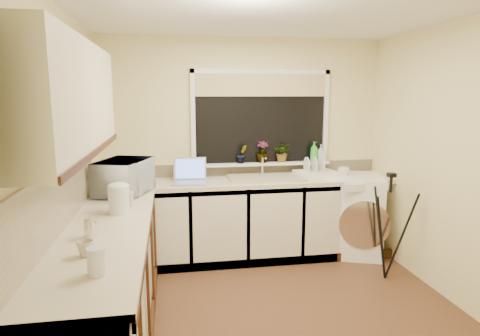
# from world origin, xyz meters

# --- Properties ---
(floor) EXTENTS (3.20, 3.20, 0.00)m
(floor) POSITION_xyz_m (0.00, 0.00, 0.00)
(floor) COLOR brown
(floor) RESTS_ON ground
(ceiling) EXTENTS (3.20, 3.20, 0.00)m
(ceiling) POSITION_xyz_m (0.00, 0.00, 2.45)
(ceiling) COLOR white
(ceiling) RESTS_ON ground
(wall_back) EXTENTS (3.20, 0.00, 3.20)m
(wall_back) POSITION_xyz_m (0.00, 1.50, 1.23)
(wall_back) COLOR beige
(wall_back) RESTS_ON ground
(wall_front) EXTENTS (3.20, 0.00, 3.20)m
(wall_front) POSITION_xyz_m (0.00, -1.50, 1.23)
(wall_front) COLOR beige
(wall_front) RESTS_ON ground
(wall_left) EXTENTS (0.00, 3.00, 3.00)m
(wall_left) POSITION_xyz_m (-1.60, 0.00, 1.23)
(wall_left) COLOR beige
(wall_left) RESTS_ON ground
(wall_right) EXTENTS (0.00, 3.00, 3.00)m
(wall_right) POSITION_xyz_m (1.60, 0.00, 1.23)
(wall_right) COLOR beige
(wall_right) RESTS_ON ground
(base_cabinet_back) EXTENTS (2.55, 0.60, 0.86)m
(base_cabinet_back) POSITION_xyz_m (-0.33, 1.20, 0.43)
(base_cabinet_back) COLOR silver
(base_cabinet_back) RESTS_ON floor
(base_cabinet_left) EXTENTS (0.54, 2.40, 0.86)m
(base_cabinet_left) POSITION_xyz_m (-1.30, -0.30, 0.43)
(base_cabinet_left) COLOR silver
(base_cabinet_left) RESTS_ON floor
(worktop_back) EXTENTS (3.20, 0.60, 0.04)m
(worktop_back) POSITION_xyz_m (0.00, 1.20, 0.88)
(worktop_back) COLOR beige
(worktop_back) RESTS_ON base_cabinet_back
(worktop_left) EXTENTS (0.60, 2.40, 0.04)m
(worktop_left) POSITION_xyz_m (-1.30, -0.30, 0.88)
(worktop_left) COLOR beige
(worktop_left) RESTS_ON base_cabinet_left
(upper_cabinet) EXTENTS (0.28, 1.90, 0.70)m
(upper_cabinet) POSITION_xyz_m (-1.44, -0.45, 1.80)
(upper_cabinet) COLOR silver
(upper_cabinet) RESTS_ON wall_left
(splashback_left) EXTENTS (0.02, 2.40, 0.45)m
(splashback_left) POSITION_xyz_m (-1.59, -0.30, 1.12)
(splashback_left) COLOR beige
(splashback_left) RESTS_ON wall_left
(splashback_back) EXTENTS (3.20, 0.02, 0.14)m
(splashback_back) POSITION_xyz_m (0.00, 1.49, 0.97)
(splashback_back) COLOR beige
(splashback_back) RESTS_ON wall_back
(window_glass) EXTENTS (1.50, 0.02, 1.00)m
(window_glass) POSITION_xyz_m (0.20, 1.49, 1.55)
(window_glass) COLOR black
(window_glass) RESTS_ON wall_back
(window_blind) EXTENTS (1.50, 0.02, 0.25)m
(window_blind) POSITION_xyz_m (0.20, 1.46, 1.92)
(window_blind) COLOR tan
(window_blind) RESTS_ON wall_back
(windowsill) EXTENTS (1.60, 0.14, 0.03)m
(windowsill) POSITION_xyz_m (0.20, 1.43, 1.04)
(windowsill) COLOR white
(windowsill) RESTS_ON wall_back
(sink) EXTENTS (0.82, 0.46, 0.03)m
(sink) POSITION_xyz_m (0.20, 1.20, 0.91)
(sink) COLOR tan
(sink) RESTS_ON worktop_back
(faucet) EXTENTS (0.03, 0.03, 0.24)m
(faucet) POSITION_xyz_m (0.20, 1.38, 1.02)
(faucet) COLOR silver
(faucet) RESTS_ON worktop_back
(washing_machine) EXTENTS (0.82, 0.81, 0.92)m
(washing_machine) POSITION_xyz_m (1.21, 1.15, 0.46)
(washing_machine) COLOR white
(washing_machine) RESTS_ON floor
(laptop) EXTENTS (0.38, 0.36, 0.25)m
(laptop) POSITION_xyz_m (-0.64, 1.17, 0.97)
(laptop) COLOR #929299
(laptop) RESTS_ON worktop_back
(kettle) EXTENTS (0.17, 0.17, 0.22)m
(kettle) POSITION_xyz_m (-1.24, 0.09, 1.01)
(kettle) COLOR silver
(kettle) RESTS_ON worktop_left
(dish_rack) EXTENTS (0.48, 0.39, 0.07)m
(dish_rack) POSITION_xyz_m (0.79, 1.23, 0.93)
(dish_rack) COLOR white
(dish_rack) RESTS_ON worktop_back
(tripod) EXTENTS (0.69, 0.69, 1.08)m
(tripod) POSITION_xyz_m (1.26, 0.44, 0.54)
(tripod) COLOR black
(tripod) RESTS_ON floor
(glass_jug) EXTENTS (0.10, 0.10, 0.15)m
(glass_jug) POSITION_xyz_m (-1.23, -1.06, 0.97)
(glass_jug) COLOR silver
(glass_jug) RESTS_ON worktop_left
(steel_jar) EXTENTS (0.09, 0.09, 0.12)m
(steel_jar) POSITION_xyz_m (-1.36, -0.47, 0.96)
(steel_jar) COLOR silver
(steel_jar) RESTS_ON worktop_left
(microwave) EXTENTS (0.56, 0.68, 0.32)m
(microwave) POSITION_xyz_m (-1.27, 0.76, 1.06)
(microwave) COLOR white
(microwave) RESTS_ON worktop_left
(plant_b) EXTENTS (0.14, 0.12, 0.21)m
(plant_b) POSITION_xyz_m (-0.03, 1.40, 1.15)
(plant_b) COLOR #999999
(plant_b) RESTS_ON windowsill
(plant_c) EXTENTS (0.14, 0.14, 0.25)m
(plant_c) POSITION_xyz_m (0.21, 1.43, 1.17)
(plant_c) COLOR #999999
(plant_c) RESTS_ON windowsill
(plant_d) EXTENTS (0.24, 0.22, 0.22)m
(plant_d) POSITION_xyz_m (0.45, 1.43, 1.16)
(plant_d) COLOR #999999
(plant_d) RESTS_ON windowsill
(soap_bottle_green) EXTENTS (0.11, 0.11, 0.23)m
(soap_bottle_green) POSITION_xyz_m (0.82, 1.40, 1.17)
(soap_bottle_green) COLOR green
(soap_bottle_green) RESTS_ON windowsill
(soap_bottle_clear) EXTENTS (0.10, 0.10, 0.20)m
(soap_bottle_clear) POSITION_xyz_m (0.90, 1.40, 1.15)
(soap_bottle_clear) COLOR #999999
(soap_bottle_clear) RESTS_ON windowsill
(cup_back) EXTENTS (0.15, 0.15, 0.10)m
(cup_back) POSITION_xyz_m (1.12, 1.22, 0.95)
(cup_back) COLOR silver
(cup_back) RESTS_ON worktop_back
(cup_left) EXTENTS (0.12, 0.12, 0.09)m
(cup_left) POSITION_xyz_m (-1.33, -0.79, 0.95)
(cup_left) COLOR #C3B2A1
(cup_left) RESTS_ON worktop_left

